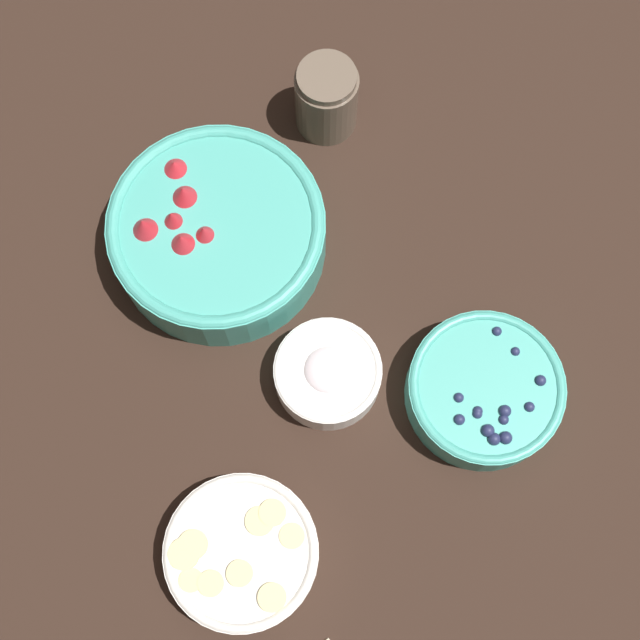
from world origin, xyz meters
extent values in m
plane|color=black|center=(0.00, 0.00, 0.00)|extent=(4.00, 4.00, 0.00)
cylinder|color=#47AD9E|center=(0.17, 0.00, 0.04)|extent=(0.25, 0.25, 0.07)
torus|color=#47AD9E|center=(0.17, 0.00, 0.07)|extent=(0.25, 0.25, 0.02)
cylinder|color=red|center=(0.17, 0.00, 0.06)|extent=(0.20, 0.20, 0.02)
cone|color=red|center=(0.22, 0.01, 0.08)|extent=(0.05, 0.05, 0.03)
cone|color=red|center=(0.17, 0.04, 0.08)|extent=(0.04, 0.04, 0.03)
cone|color=red|center=(0.20, 0.04, 0.08)|extent=(0.04, 0.04, 0.03)
cone|color=red|center=(0.25, -0.01, 0.08)|extent=(0.05, 0.05, 0.02)
cone|color=red|center=(0.17, 0.02, 0.08)|extent=(0.03, 0.03, 0.02)
cone|color=red|center=(0.21, 0.07, 0.08)|extent=(0.05, 0.05, 0.03)
cylinder|color=#47AD9E|center=(-0.17, -0.11, 0.03)|extent=(0.18, 0.18, 0.05)
torus|color=#47AD9E|center=(-0.17, -0.11, 0.05)|extent=(0.18, 0.18, 0.01)
cylinder|color=#23284C|center=(-0.17, -0.11, 0.04)|extent=(0.14, 0.14, 0.02)
sphere|color=#23284C|center=(-0.18, -0.09, 0.05)|extent=(0.01, 0.01, 0.01)
sphere|color=#23284C|center=(-0.21, -0.10, 0.05)|extent=(0.01, 0.01, 0.01)
sphere|color=#23284C|center=(-0.18, -0.06, 0.05)|extent=(0.01, 0.01, 0.01)
sphere|color=#23284C|center=(-0.22, -0.08, 0.05)|extent=(0.01, 0.01, 0.01)
sphere|color=#23284C|center=(-0.20, -0.16, 0.05)|extent=(0.01, 0.01, 0.01)
sphere|color=#23284C|center=(-0.16, -0.08, 0.05)|extent=(0.01, 0.01, 0.01)
sphere|color=#23284C|center=(-0.22, -0.13, 0.05)|extent=(0.01, 0.01, 0.01)
sphere|color=#23284C|center=(-0.23, -0.09, 0.05)|extent=(0.01, 0.01, 0.01)
sphere|color=#23284C|center=(-0.13, -0.17, 0.05)|extent=(0.01, 0.01, 0.01)
sphere|color=#23284C|center=(-0.21, -0.08, 0.05)|extent=(0.01, 0.01, 0.01)
sphere|color=#23284C|center=(-0.19, -0.08, 0.05)|extent=(0.01, 0.01, 0.01)
sphere|color=#23284C|center=(-0.16, -0.16, 0.05)|extent=(0.01, 0.01, 0.01)
sphere|color=#23284C|center=(-0.20, -0.11, 0.05)|extent=(0.01, 0.01, 0.01)
cylinder|color=silver|center=(-0.13, 0.21, 0.02)|extent=(0.17, 0.17, 0.04)
torus|color=silver|center=(-0.13, 0.21, 0.04)|extent=(0.17, 0.17, 0.01)
cylinder|color=beige|center=(-0.13, 0.21, 0.03)|extent=(0.13, 0.13, 0.01)
cylinder|color=beige|center=(-0.12, 0.17, 0.04)|extent=(0.03, 0.03, 0.01)
cylinder|color=beige|center=(-0.12, 0.16, 0.04)|extent=(0.03, 0.03, 0.01)
cylinder|color=beige|center=(-0.15, 0.15, 0.04)|extent=(0.03, 0.03, 0.00)
cylinder|color=beige|center=(-0.14, 0.25, 0.04)|extent=(0.03, 0.03, 0.01)
cylinder|color=beige|center=(-0.10, 0.25, 0.04)|extent=(0.03, 0.03, 0.01)
cylinder|color=beige|center=(-0.19, 0.21, 0.04)|extent=(0.03, 0.03, 0.01)
cylinder|color=beige|center=(-0.12, 0.26, 0.04)|extent=(0.03, 0.03, 0.00)
cylinder|color=beige|center=(-0.15, 0.22, 0.04)|extent=(0.03, 0.03, 0.01)
cylinder|color=beige|center=(-0.09, 0.24, 0.04)|extent=(0.03, 0.03, 0.01)
cylinder|color=white|center=(-0.04, 0.01, 0.02)|extent=(0.12, 0.12, 0.04)
torus|color=white|center=(-0.04, 0.01, 0.04)|extent=(0.12, 0.12, 0.01)
cylinder|color=white|center=(-0.04, 0.01, 0.04)|extent=(0.10, 0.10, 0.01)
ellipsoid|color=white|center=(-0.04, 0.01, 0.04)|extent=(0.05, 0.05, 0.02)
cylinder|color=brown|center=(0.22, -0.21, 0.05)|extent=(0.08, 0.08, 0.09)
cylinder|color=#512D1E|center=(0.22, -0.21, 0.04)|extent=(0.06, 0.06, 0.07)
cylinder|color=brown|center=(0.22, -0.21, 0.10)|extent=(0.07, 0.07, 0.01)
camera|label=1|loc=(-0.21, 0.17, 1.02)|focal=50.00mm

